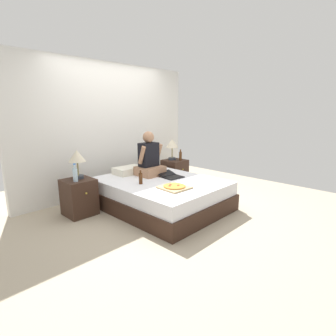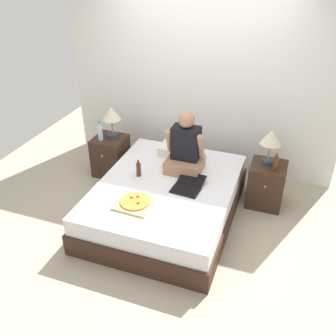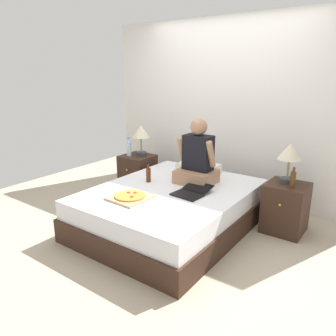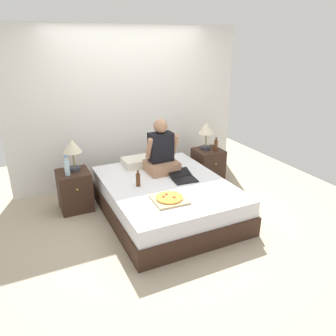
# 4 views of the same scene
# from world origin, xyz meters

# --- Properties ---
(ground_plane) EXTENTS (5.86, 5.86, 0.00)m
(ground_plane) POSITION_xyz_m (0.00, 0.00, 0.00)
(ground_plane) COLOR tan
(wall_back) EXTENTS (3.86, 0.12, 2.50)m
(wall_back) POSITION_xyz_m (0.00, 1.39, 1.25)
(wall_back) COLOR silver
(wall_back) RESTS_ON ground
(bed) EXTENTS (1.61, 2.06, 0.47)m
(bed) POSITION_xyz_m (0.00, 0.00, 0.23)
(bed) COLOR #382319
(bed) RESTS_ON ground
(nightstand_left) EXTENTS (0.44, 0.47, 0.57)m
(nightstand_left) POSITION_xyz_m (-1.11, 0.69, 0.29)
(nightstand_left) COLOR #382319
(nightstand_left) RESTS_ON ground
(lamp_on_left_nightstand) EXTENTS (0.26, 0.26, 0.45)m
(lamp_on_left_nightstand) POSITION_xyz_m (-1.07, 0.74, 0.90)
(lamp_on_left_nightstand) COLOR #333842
(lamp_on_left_nightstand) RESTS_ON nightstand_left
(water_bottle) EXTENTS (0.07, 0.07, 0.28)m
(water_bottle) POSITION_xyz_m (-1.19, 0.60, 0.68)
(water_bottle) COLOR silver
(water_bottle) RESTS_ON nightstand_left
(nightstand_right) EXTENTS (0.44, 0.47, 0.57)m
(nightstand_right) POSITION_xyz_m (1.11, 0.69, 0.29)
(nightstand_right) COLOR #382319
(nightstand_right) RESTS_ON ground
(lamp_on_right_nightstand) EXTENTS (0.26, 0.26, 0.45)m
(lamp_on_right_nightstand) POSITION_xyz_m (1.08, 0.74, 0.90)
(lamp_on_right_nightstand) COLOR #333842
(lamp_on_right_nightstand) RESTS_ON nightstand_right
(beer_bottle) EXTENTS (0.06, 0.06, 0.23)m
(beer_bottle) POSITION_xyz_m (1.18, 0.59, 0.67)
(beer_bottle) COLOR #512D14
(beer_bottle) RESTS_ON nightstand_right
(pillow) EXTENTS (0.52, 0.34, 0.12)m
(pillow) POSITION_xyz_m (-0.08, 0.75, 0.53)
(pillow) COLOR silver
(pillow) RESTS_ON bed
(person_seated) EXTENTS (0.47, 0.40, 0.78)m
(person_seated) POSITION_xyz_m (0.11, 0.39, 0.76)
(person_seated) COLOR #A37556
(person_seated) RESTS_ON bed
(laptop) EXTENTS (0.35, 0.44, 0.07)m
(laptop) POSITION_xyz_m (0.26, 0.00, 0.49)
(laptop) COLOR black
(laptop) RESTS_ON bed
(pizza_box) EXTENTS (0.42, 0.42, 0.04)m
(pizza_box) POSITION_xyz_m (-0.19, -0.49, 0.49)
(pizza_box) COLOR tan
(pizza_box) RESTS_ON bed
(beer_bottle_on_bed) EXTENTS (0.06, 0.06, 0.22)m
(beer_bottle_on_bed) POSITION_xyz_m (-0.38, 0.06, 0.57)
(beer_bottle_on_bed) COLOR #4C2811
(beer_bottle_on_bed) RESTS_ON bed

